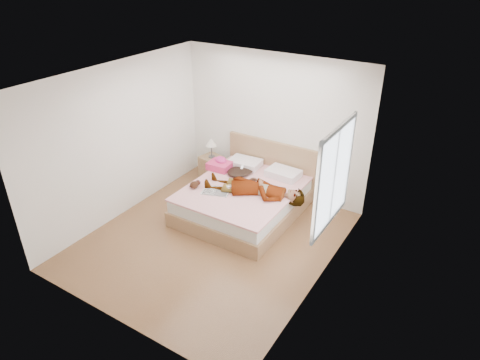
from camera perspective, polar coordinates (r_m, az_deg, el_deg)
The scene contains 11 objects.
ground at distance 6.91m, azimuth -3.76°, elevation -7.97°, with size 4.00×4.00×0.00m, color #4D2E18.
woman at distance 7.12m, azimuth 2.02°, elevation -0.75°, with size 0.64×1.70×0.23m, color white.
hair at distance 7.76m, azimuth 0.04°, elevation 1.19°, with size 0.42×0.51×0.08m, color black.
phone at distance 7.63m, azimuth 0.29°, elevation 1.73°, with size 0.04×0.08×0.01m, color silver.
room_shell at distance 5.65m, azimuth 12.42°, elevation 0.40°, with size 4.00×4.00×4.00m.
bed at distance 7.48m, azimuth 0.75°, elevation -2.29°, with size 1.80×2.08×1.00m.
towel at distance 7.90m, azimuth -2.70°, elevation 2.10°, with size 0.43×0.36×0.22m.
magazine at distance 7.18m, azimuth -3.22°, elevation -1.50°, with size 0.53×0.43×0.03m.
coffee_mug at distance 7.17m, azimuth -1.43°, elevation -1.10°, with size 0.14×0.12×0.11m.
plush_toy at distance 7.31m, azimuth -6.04°, elevation -0.58°, with size 0.16×0.22×0.12m.
nightstand at distance 8.49m, azimuth -3.74°, elevation 1.77°, with size 0.49×0.46×0.91m.
Camera 1 is at (3.32, -4.49, 4.08)m, focal length 32.00 mm.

